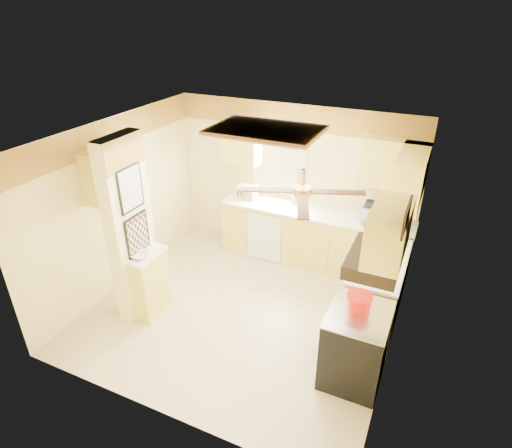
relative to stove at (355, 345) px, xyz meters
The scene contains 34 objects.
floor 1.82m from the stove, 161.77° to the left, with size 4.00×4.00×0.00m, color beige.
ceiling 2.69m from the stove, 161.77° to the left, with size 4.00×4.00×0.00m, color white.
wall_back 3.07m from the stove, 124.28° to the left, with size 4.00×4.00×0.00m, color #FFEB9B.
wall_front 2.29m from the stove, 141.04° to the right, with size 4.00×4.00×0.00m, color #FFEB9B.
wall_left 3.79m from the stove, behind, with size 3.80×3.80×0.00m, color #FFEB9B.
wall_right 1.02m from the stove, 59.02° to the left, with size 3.80×3.80×0.00m, color #FFEB9B.
wallpaper_border 3.48m from the stove, 124.50° to the left, with size 4.00×0.02×0.40m, color #FFC34B.
partition_column 3.12m from the stove, behind, with size 0.20×0.70×2.50m, color #FFEB9B.
partition_ledge 2.80m from the stove, behind, with size 0.25×0.55×0.90m, color #FCE360.
ledge_top 2.84m from the stove, behind, with size 0.28×0.58×0.04m, color white.
lower_cabinets_back 2.45m from the stove, 118.55° to the left, with size 3.00×0.60×0.90m, color #FCE360.
lower_cabinets_right 1.15m from the stove, 88.49° to the left, with size 0.60×1.40×0.90m, color #FCE360.
countertop_back 2.48m from the stove, 118.66° to the left, with size 3.04×0.64×0.04m, color white.
countertop_right 1.24m from the stove, 88.99° to the left, with size 0.64×1.44×0.04m, color white.
dishwasher_panel 2.66m from the stove, 136.25° to the left, with size 0.58×0.02×0.80m, color white.
window 3.29m from the stove, 128.23° to the left, with size 0.92×0.02×1.02m.
upper_cab_back_left 3.67m from the stove, 137.92° to the left, with size 0.60×0.35×0.70m, color #FCE360.
upper_cab_back_right 2.67m from the stove, 93.01° to the left, with size 0.90×0.35×0.70m, color #FCE360.
upper_cab_right 2.28m from the stove, 85.07° to the left, with size 0.35×1.00×0.70m, color #FCE360.
upper_cab_left_wall 3.77m from the stove, behind, with size 0.35×0.75×0.70m, color #FCE360.
upper_cab_over_stove 1.50m from the stove, ahead, with size 0.35×0.76×0.52m, color #FCE360.
stove is the anchor object (origin of this frame).
range_hood 1.16m from the stove, ahead, with size 0.50×0.76×0.14m, color black.
poster_menu 3.22m from the stove, behind, with size 0.02×0.42×0.57m.
poster_nashville 3.00m from the stove, behind, with size 0.02×0.42×0.57m.
ceiling_light_panel 2.75m from the stove, 146.22° to the left, with size 1.35×0.95×0.06m.
ceiling_fan 1.95m from the stove, 167.38° to the right, with size 1.15×1.15×0.26m.
vent_grate 1.90m from the stove, 48.45° to the right, with size 0.02×0.40×0.25m, color black.
microwave 2.24m from the stove, 94.83° to the left, with size 0.51×0.34×0.28m, color white.
bowl 2.87m from the stove, behind, with size 0.23×0.23×0.06m, color white.
dutch_oven 0.55m from the stove, 114.53° to the left, with size 0.28×0.28×0.18m.
kettle 0.90m from the stove, 90.70° to the left, with size 0.15×0.15×0.24m.
dish_rack 3.29m from the stove, 137.59° to the left, with size 0.34×0.25×0.20m.
utensil_crock 2.83m from the stove, 124.54° to the left, with size 0.11×0.11×0.21m.
Camera 1 is at (2.16, -4.28, 3.90)m, focal length 30.00 mm.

